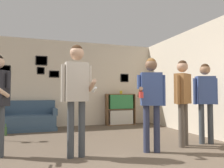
% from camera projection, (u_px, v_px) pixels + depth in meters
% --- Properties ---
extents(wall_back, '(8.04, 0.08, 2.70)m').
position_uv_depth(wall_back, '(69.00, 83.00, 6.94)').
color(wall_back, beige).
rests_on(wall_back, ground_plane).
extents(wall_right, '(0.06, 7.16, 2.70)m').
position_uv_depth(wall_right, '(194.00, 81.00, 5.56)').
color(wall_right, beige).
rests_on(wall_right, ground_plane).
extents(couch, '(1.54, 0.80, 0.82)m').
position_uv_depth(couch, '(28.00, 120.00, 6.11)').
color(couch, '#3D5670').
rests_on(couch, ground_plane).
extents(bookshelf, '(0.97, 0.30, 1.02)m').
position_uv_depth(bookshelf, '(120.00, 109.00, 7.22)').
color(bookshelf, brown).
rests_on(bookshelf, ground_plane).
extents(person_player_foreground_center, '(0.51, 0.47, 1.81)m').
position_uv_depth(person_player_foreground_center, '(77.00, 86.00, 3.52)').
color(person_player_foreground_center, '#3D4247').
rests_on(person_player_foreground_center, ground_plane).
extents(person_watcher_holding_cup, '(0.57, 0.38, 1.65)m').
position_uv_depth(person_watcher_holding_cup, '(151.00, 94.00, 3.82)').
color(person_watcher_holding_cup, '#2D334C').
rests_on(person_watcher_holding_cup, ground_plane).
extents(person_spectator_near_bookshelf, '(0.44, 0.35, 1.67)m').
position_uv_depth(person_spectator_near_bookshelf, '(183.00, 93.00, 4.25)').
color(person_spectator_near_bookshelf, brown).
rests_on(person_spectator_near_bookshelf, ground_plane).
extents(person_spectator_far_right, '(0.48, 0.31, 1.64)m').
position_uv_depth(person_spectator_far_right, '(205.00, 95.00, 4.47)').
color(person_spectator_far_right, '#3D4247').
rests_on(person_spectator_far_right, ground_plane).
extents(bottle_on_floor, '(0.07, 0.07, 0.29)m').
position_uv_depth(bottle_on_floor, '(6.00, 131.00, 5.30)').
color(bottle_on_floor, '#3D6638').
rests_on(bottle_on_floor, ground_plane).
extents(drinking_cup, '(0.09, 0.09, 0.11)m').
position_uv_depth(drinking_cup, '(121.00, 92.00, 7.25)').
color(drinking_cup, yellow).
rests_on(drinking_cup, bookshelf).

